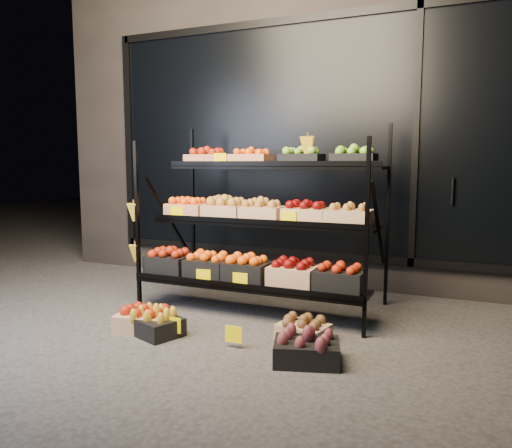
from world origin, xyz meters
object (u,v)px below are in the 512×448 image
at_px(floor_crate_left, 144,319).
at_px(floor_crate_midleft, 155,322).
at_px(display_rack, 259,222).
at_px(floor_crate_midright, 303,329).

bearing_deg(floor_crate_left, floor_crate_midleft, -25.28).
distance_m(display_rack, floor_crate_left, 1.31).
distance_m(display_rack, floor_crate_midright, 1.15).
xyz_separation_m(floor_crate_left, floor_crate_midright, (1.21, 0.30, -0.01)).
bearing_deg(floor_crate_midleft, display_rack, 86.53).
bearing_deg(display_rack, floor_crate_left, -121.25).
height_order(display_rack, floor_crate_left, display_rack).
xyz_separation_m(display_rack, floor_crate_left, (-0.58, -0.95, -0.69)).
relative_size(floor_crate_left, floor_crate_midright, 1.13).
bearing_deg(floor_crate_midright, display_rack, 145.73).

